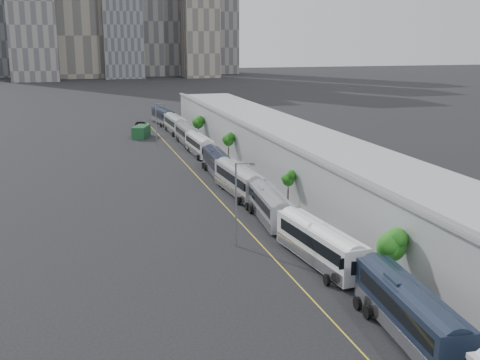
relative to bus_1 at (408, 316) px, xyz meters
name	(u,v)px	position (x,y,z in m)	size (l,w,h in m)	color
sidewalk	(309,203)	(6.50, 34.42, -1.59)	(10.00, 170.00, 0.12)	gray
lane_line	(229,210)	(-4.00, 34.42, -1.64)	(0.12, 160.00, 0.02)	gold
depot	(339,175)	(10.49, 34.42, 1.87)	(12.45, 160.40, 7.20)	gray
bus_1	(408,316)	(0.00, 0.00, 0.00)	(3.91, 13.52, 3.90)	black
bus_2	(320,248)	(-0.42, 14.69, -0.03)	(3.90, 13.28, 3.83)	white
bus_3	(269,208)	(-0.61, 29.02, -0.11)	(3.54, 12.65, 3.65)	slate
bus_4	(239,183)	(-0.85, 41.23, 0.00)	(3.42, 13.47, 3.90)	gray
bus_5	(217,164)	(-0.69, 54.15, -0.12)	(3.07, 12.44, 3.61)	black
bus_6	(199,147)	(-0.15, 70.01, -0.12)	(2.87, 12.46, 3.62)	silver
bus_7	(188,137)	(-0.10, 81.59, -0.09)	(2.82, 12.65, 3.69)	slate
bus_8	(175,126)	(-0.04, 96.52, 0.00)	(2.99, 13.37, 3.89)	#A9ACB3
bus_9	(163,118)	(-0.50, 111.16, -0.03)	(3.91, 13.30, 3.83)	#161F32
tree_1	(391,243)	(3.07, 8.07, 2.36)	(2.45, 2.45, 5.25)	black
tree_2	(288,179)	(3.56, 34.09, 1.84)	(1.49, 1.49, 4.28)	black
tree_3	(228,139)	(3.40, 62.99, 2.16)	(1.81, 1.81, 4.75)	black
tree_4	(198,122)	(3.20, 87.02, 1.99)	(2.21, 2.21, 4.76)	black
street_lamp_near	(238,198)	(-6.36, 21.59, 3.32)	(2.04, 0.22, 8.57)	#59595E
street_lamp_far	(157,121)	(-6.01, 81.53, 3.17)	(2.04, 0.22, 8.28)	#59595E
shipping_container	(141,132)	(-7.93, 92.50, -0.41)	(2.60, 6.35, 2.46)	#123D1F
suv	(140,125)	(-6.71, 106.05, -0.92)	(2.42, 5.24, 1.46)	black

